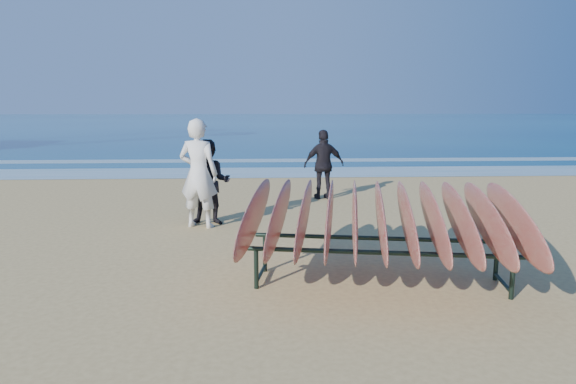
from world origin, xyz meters
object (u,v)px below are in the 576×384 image
at_px(person_white, 198,173).
at_px(person_dark_a, 210,182).
at_px(person_dark_b, 324,165).
at_px(surfboard_rack, 381,218).

relative_size(person_white, person_dark_a, 1.25).
bearing_deg(person_dark_b, person_white, 37.85).
distance_m(surfboard_rack, person_dark_a, 4.10).
xyz_separation_m(person_dark_a, person_dark_b, (2.40, 2.45, 0.02)).
bearing_deg(surfboard_rack, person_dark_b, 99.53).
bearing_deg(person_dark_a, surfboard_rack, -51.20).
xyz_separation_m(person_white, person_dark_b, (2.57, 2.65, -0.17)).
bearing_deg(surfboard_rack, person_dark_a, 135.25).
distance_m(surfboard_rack, person_dark_b, 5.78).
height_order(surfboard_rack, person_dark_a, person_dark_a).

